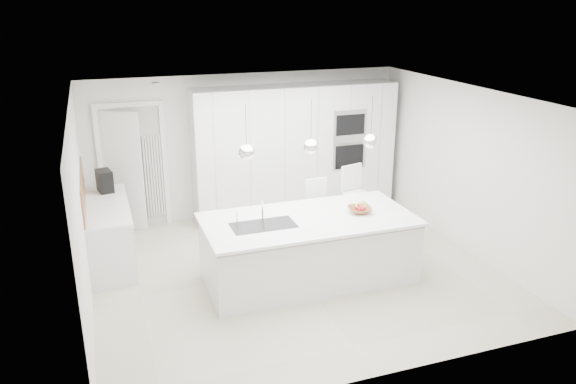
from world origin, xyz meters
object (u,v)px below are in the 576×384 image
object	(u,v)px
island_base	(309,251)
bar_stool_right	(355,205)
fruit_bowl	(360,210)
bar_stool_left	(319,217)
espresso_machine	(105,181)

from	to	relation	value
island_base	bar_stool_right	xyz separation A→B (m)	(1.15, 1.00, 0.18)
fruit_bowl	bar_stool_left	distance (m)	0.95
bar_stool_right	island_base	bearing A→B (deg)	-154.01
island_base	bar_stool_left	size ratio (longest dim) A/B	2.50
fruit_bowl	island_base	bearing A→B (deg)	-179.36
fruit_bowl	bar_stool_left	size ratio (longest dim) A/B	0.29
island_base	fruit_bowl	xyz separation A→B (m)	(0.74, 0.01, 0.51)
bar_stool_left	island_base	bearing A→B (deg)	-123.07
bar_stool_left	bar_stool_right	world-z (taller)	bar_stool_right
espresso_machine	bar_stool_right	size ratio (longest dim) A/B	0.28
bar_stool_left	bar_stool_right	distance (m)	0.70
island_base	espresso_machine	bearing A→B (deg)	140.35
fruit_bowl	espresso_machine	xyz separation A→B (m)	(-3.27, 2.09, 0.13)
bar_stool_right	espresso_machine	bearing A→B (deg)	148.49
island_base	bar_stool_right	distance (m)	1.53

